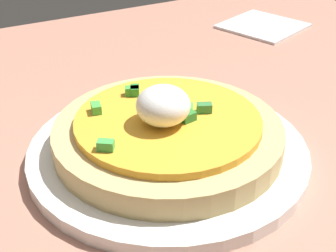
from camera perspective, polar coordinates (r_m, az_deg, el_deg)
dining_table at (r=47.33cm, az=0.47°, el=-1.58°), size 94.16×76.42×2.18cm
plate at (r=42.49cm, az=0.00°, el=-3.02°), size 24.66×24.66×1.23cm
pizza at (r=41.31cm, az=-0.05°, el=-0.60°), size 19.99×19.99×6.11cm
napkin at (r=75.39cm, az=11.28°, el=11.68°), size 13.59×13.59×0.40cm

